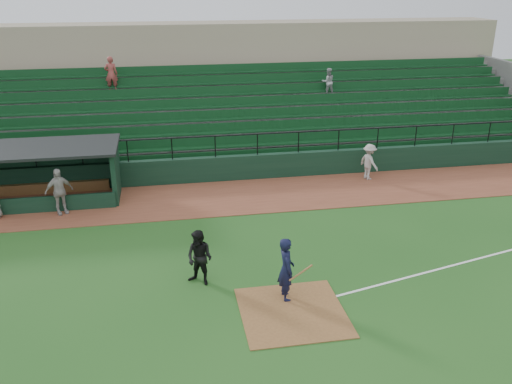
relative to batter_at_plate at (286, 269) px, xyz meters
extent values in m
plane|color=#1F4E19|center=(0.03, 0.23, -1.00)|extent=(90.00, 90.00, 0.00)
cube|color=brown|center=(0.03, 8.23, -0.99)|extent=(40.00, 4.00, 0.03)
cube|color=brown|center=(0.03, -0.77, -0.99)|extent=(3.00, 3.00, 0.03)
cube|color=white|center=(8.03, 1.43, -1.00)|extent=(17.49, 4.44, 0.01)
cube|color=black|center=(0.03, 10.43, -0.40)|extent=(36.00, 0.35, 1.20)
cylinder|color=black|center=(0.03, 10.43, 1.20)|extent=(36.00, 0.06, 0.06)
cube|color=#63635E|center=(0.03, 15.33, 0.80)|extent=(36.00, 9.00, 3.60)
cube|color=#103B1B|center=(0.03, 14.83, 1.25)|extent=(34.56, 8.00, 4.05)
cube|color=gray|center=(0.03, 21.83, 2.20)|extent=(38.00, 3.00, 6.40)
cube|color=#63635E|center=(0.03, 19.83, 2.70)|extent=(36.00, 2.00, 0.20)
imported|color=#A4A4A4|center=(6.18, 16.13, 2.47)|extent=(0.76, 0.59, 1.55)
imported|color=#9A3D38|center=(-5.92, 17.13, 3.10)|extent=(0.70, 0.46, 1.91)
cube|color=black|center=(-9.72, 10.63, 0.15)|extent=(8.50, 0.20, 2.30)
cube|color=black|center=(-5.47, 9.33, 0.15)|extent=(0.20, 2.60, 2.30)
cube|color=black|center=(-9.72, 9.33, 1.36)|extent=(8.90, 3.20, 0.12)
cube|color=olive|center=(-9.72, 10.23, -0.75)|extent=(7.65, 0.40, 0.50)
cube|color=black|center=(-9.72, 7.98, -0.65)|extent=(8.50, 0.12, 0.70)
imported|color=black|center=(0.00, 0.00, 0.00)|extent=(0.52, 0.76, 2.01)
cylinder|color=olive|center=(0.40, -0.20, -0.05)|extent=(0.79, 0.34, 0.35)
imported|color=black|center=(-2.46, 1.30, -0.09)|extent=(1.12, 1.08, 1.82)
imported|color=#AAA49F|center=(6.23, 9.34, -0.11)|extent=(0.99, 1.27, 1.72)
imported|color=#ACA6A1|center=(-7.63, 7.69, -0.01)|extent=(1.22, 0.93, 1.93)
camera|label=1|loc=(-3.33, -13.51, 8.03)|focal=37.65mm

